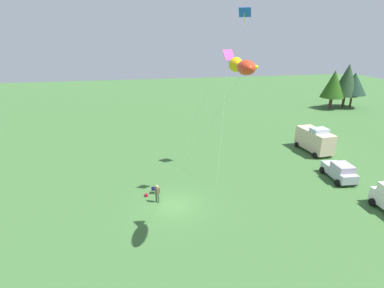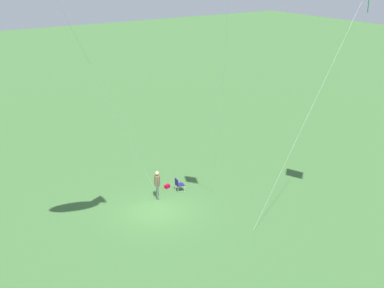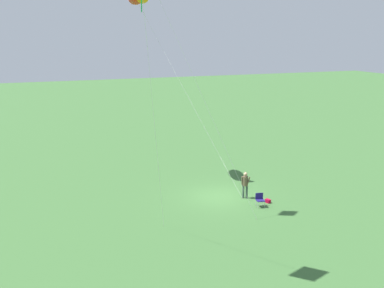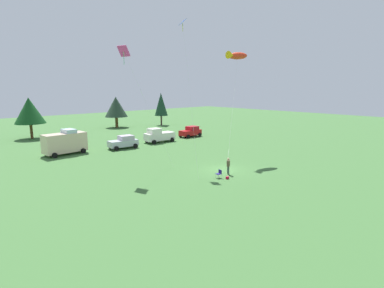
# 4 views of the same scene
# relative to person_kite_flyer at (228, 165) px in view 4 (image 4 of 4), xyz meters

# --- Properties ---
(ground_plane) EXTENTS (160.00, 160.00, 0.00)m
(ground_plane) POSITION_rel_person_kite_flyer_xyz_m (0.86, 1.41, -1.02)
(ground_plane) COLOR #3C6933
(person_kite_flyer) EXTENTS (0.48, 0.55, 1.74)m
(person_kite_flyer) POSITION_rel_person_kite_flyer_xyz_m (0.00, 0.00, 0.00)
(person_kite_flyer) COLOR #3C5145
(person_kite_flyer) RESTS_ON ground
(folding_chair) EXTENTS (0.56, 0.56, 0.82)m
(folding_chair) POSITION_rel_person_kite_flyer_xyz_m (-1.59, -0.18, -0.53)
(folding_chair) COLOR navy
(folding_chair) RESTS_ON ground
(backpack_on_grass) EXTENTS (0.37, 0.30, 0.22)m
(backpack_on_grass) POSITION_rel_person_kite_flyer_xyz_m (-1.25, -0.96, -0.91)
(backpack_on_grass) COLOR #AF082A
(backpack_on_grass) RESTS_ON ground
(van_camper_beige) EXTENTS (5.56, 2.95, 3.34)m
(van_camper_beige) POSITION_rel_person_kite_flyer_xyz_m (-8.74, 21.07, 0.62)
(van_camper_beige) COLOR beige
(van_camper_beige) RESTS_ON ground
(car_silver_compact) EXTENTS (4.32, 2.47, 1.89)m
(car_silver_compact) POSITION_rel_person_kite_flyer_xyz_m (-0.98, 19.23, -0.07)
(car_silver_compact) COLOR #B2B4C1
(car_silver_compact) RESTS_ON ground
(truck_white_pickup) EXTENTS (5.09, 2.59, 2.34)m
(truck_white_pickup) POSITION_rel_person_kite_flyer_xyz_m (5.88, 19.87, 0.08)
(truck_white_pickup) COLOR silver
(truck_white_pickup) RESTS_ON ground
(car_red_sedan) EXTENTS (4.27, 2.34, 1.89)m
(car_red_sedan) POSITION_rel_person_kite_flyer_xyz_m (13.45, 20.34, -0.07)
(car_red_sedan) COLOR #B61417
(car_red_sedan) RESTS_ON ground
(kite_large_fish) EXTENTS (8.86, 5.66, 13.21)m
(kite_large_fish) POSITION_rel_person_kite_flyer_xyz_m (6.95, 5.01, 11.67)
(kite_large_fish) COLOR red
(kite_large_fish) RESTS_ON ground
(kite_diamond_rainbow) EXTENTS (5.10, 2.88, 12.96)m
(kite_diamond_rainbow) POSITION_rel_person_kite_flyer_xyz_m (-6.65, 8.33, 11.15)
(kite_diamond_rainbow) COLOR #E03A95
(kite_diamond_rainbow) RESTS_ON ground
(kite_diamond_blue) EXTENTS (4.11, 6.92, 16.38)m
(kite_diamond_blue) POSITION_rel_person_kite_flyer_xyz_m (0.11, 7.04, 14.32)
(kite_diamond_blue) COLOR blue
(kite_diamond_blue) RESTS_ON ground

